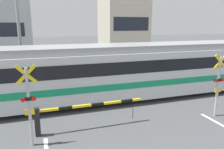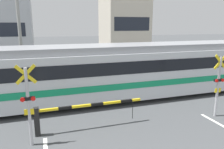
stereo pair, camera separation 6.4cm
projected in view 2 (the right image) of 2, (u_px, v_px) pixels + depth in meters
The scene contains 10 objects.
rail_track_near at pixel (112, 102), 11.88m from camera, with size 50.00×0.10×0.08m.
rail_track_far at pixel (105, 95), 13.21m from camera, with size 50.00×0.10×0.08m.
commuter_train at pixel (104, 71), 12.11m from camera, with size 20.09×2.89×3.10m.
crossing_barrier_near at pixel (68, 112), 8.59m from camera, with size 4.39×0.20×1.14m.
crossing_barrier_far at pixel (132, 73), 15.64m from camera, with size 4.39×0.20×1.14m.
crossing_signal_left at pixel (28, 102), 7.40m from camera, with size 0.68×0.15×2.91m.
crossing_signal_right at pixel (218, 83), 9.86m from camera, with size 0.68×0.15×2.91m.
pedestrian at pixel (102, 65), 18.12m from camera, with size 0.38×0.22×1.61m.
building_right_of_street at pixel (124, 27), 27.78m from camera, with size 5.23×5.35×7.75m.
utility_pole_streetside at pixel (20, 37), 15.12m from camera, with size 0.22×0.22×6.66m.
Camera 2 is at (-3.52, -1.82, 4.17)m, focal length 35.00 mm.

